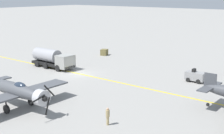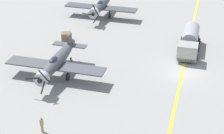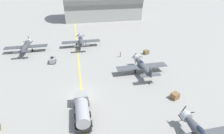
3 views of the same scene
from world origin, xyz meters
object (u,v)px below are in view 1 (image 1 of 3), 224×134
Objects in this scene: ground_crew_walking at (108,116)px; fuel_tanker at (53,59)px; supply_crate_mid_lane at (104,52)px; airplane_mid_right at (16,90)px; tow_tractor at (195,76)px.

fuel_tanker is at bearing -119.47° from ground_crew_walking.
ground_crew_walking is 32.96m from supply_crate_mid_lane.
ground_crew_walking is at bearing 60.53° from fuel_tanker.
airplane_mid_right is 23.54m from tow_tractor.
fuel_tanker is at bearing -129.72° from airplane_mid_right.
ground_crew_walking is at bearing 40.31° from supply_crate_mid_lane.
tow_tractor is at bearing 106.87° from fuel_tanker.
airplane_mid_right is at bearing 22.11° from supply_crate_mid_lane.
airplane_mid_right reaches higher than ground_crew_walking.
ground_crew_walking is at bearing -1.01° from tow_tractor.
tow_tractor is 18.46m from ground_crew_walking.
ground_crew_walking is (11.95, 21.14, -0.60)m from fuel_tanker.
ground_crew_walking is (-2.64, 10.04, -1.10)m from airplane_mid_right.
supply_crate_mid_lane is (-13.19, -0.18, -0.93)m from fuel_tanker.
tow_tractor is at bearing 72.87° from supply_crate_mid_lane.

